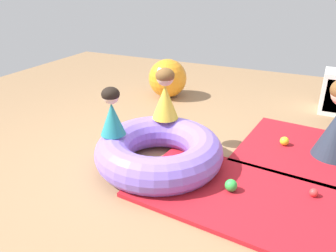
{
  "coord_description": "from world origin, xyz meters",
  "views": [
    {
      "loc": [
        1.34,
        -2.6,
        1.69
      ],
      "look_at": [
        0.08,
        0.09,
        0.35
      ],
      "focal_mm": 35.46,
      "sensor_mm": 36.0,
      "label": 1
    }
  ],
  "objects": [
    {
      "name": "exercise_ball_large",
      "position": [
        -0.74,
        1.8,
        0.29
      ],
      "size": [
        0.58,
        0.58,
        0.58
      ],
      "primitive_type": "sphere",
      "color": "orange",
      "rests_on": "ground"
    },
    {
      "name": "play_ball_red",
      "position": [
        1.47,
        -0.05,
        0.08
      ],
      "size": [
        0.07,
        0.07,
        0.07
      ],
      "primitive_type": "sphere",
      "color": "red",
      "rests_on": "gym_mat_near_left"
    },
    {
      "name": "play_ball_green",
      "position": [
        0.83,
        -0.26,
        0.09
      ],
      "size": [
        0.11,
        0.11,
        0.11
      ],
      "primitive_type": "sphere",
      "color": "green",
      "rests_on": "gym_mat_near_left"
    },
    {
      "name": "child_in_teal",
      "position": [
        -0.33,
        -0.26,
        0.56
      ],
      "size": [
        0.24,
        0.24,
        0.46
      ],
      "rotation": [
        0.0,
        0.0,
        3.17
      ],
      "color": "teal",
      "rests_on": "inflatable_cushion"
    },
    {
      "name": "play_ball_yellow",
      "position": [
        1.12,
        0.8,
        0.09
      ],
      "size": [
        0.1,
        0.1,
        0.1
      ],
      "primitive_type": "sphere",
      "color": "yellow",
      "rests_on": "gym_mat_far_left"
    },
    {
      "name": "child_in_yellow",
      "position": [
        -0.05,
        0.3,
        0.6
      ],
      "size": [
        0.35,
        0.35,
        0.53
      ],
      "rotation": [
        0.0,
        0.0,
        5.94
      ],
      "color": "yellow",
      "rests_on": "inflatable_cushion"
    },
    {
      "name": "inflatable_cushion",
      "position": [
        0.08,
        -0.11,
        0.17
      ],
      "size": [
        1.22,
        1.22,
        0.34
      ],
      "primitive_type": "torus",
      "color": "#8466E0",
      "rests_on": "ground"
    },
    {
      "name": "gym_mat_near_left",
      "position": [
        0.88,
        -0.27,
        0.02
      ],
      "size": [
        1.8,
        1.19,
        0.04
      ],
      "primitive_type": "cube",
      "rotation": [
        0.0,
        0.0,
        -0.09
      ],
      "color": "#B21923",
      "rests_on": "ground"
    },
    {
      "name": "gym_mat_far_left",
      "position": [
        1.6,
        0.76,
        0.02
      ],
      "size": [
        1.88,
        1.43,
        0.04
      ],
      "primitive_type": "cube",
      "rotation": [
        0.0,
        0.0,
        -0.1
      ],
      "color": "#B21923",
      "rests_on": "ground"
    },
    {
      "name": "ground_plane",
      "position": [
        0.0,
        0.0,
        0.0
      ],
      "size": [
        8.0,
        8.0,
        0.0
      ],
      "primitive_type": "plane",
      "color": "#93704C"
    },
    {
      "name": "play_ball_blue",
      "position": [
        0.31,
        0.11,
        0.07
      ],
      "size": [
        0.06,
        0.06,
        0.06
      ],
      "primitive_type": "sphere",
      "color": "blue",
      "rests_on": "gym_mat_near_left"
    }
  ]
}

